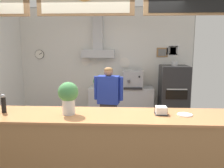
{
  "coord_description": "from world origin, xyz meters",
  "views": [
    {
      "loc": [
        0.51,
        -3.41,
        1.97
      ],
      "look_at": [
        0.29,
        0.79,
        1.26
      ],
      "focal_mm": 37.87,
      "sensor_mm": 36.0,
      "label": 1
    }
  ],
  "objects_px": {
    "napkin_holder": "(161,111)",
    "potted_sage": "(97,82)",
    "espresso_machine": "(133,79)",
    "condiment_plate": "(185,115)",
    "pizza_oven": "(173,97)",
    "potted_rosemary": "(112,83)",
    "shop_worker": "(109,105)",
    "basil_vase": "(68,96)",
    "pepper_grinder": "(4,104)"
  },
  "relations": [
    {
      "from": "basil_vase",
      "to": "potted_rosemary",
      "type": "bearing_deg",
      "value": 82.19
    },
    {
      "from": "shop_worker",
      "to": "potted_sage",
      "type": "relative_size",
      "value": 6.6
    },
    {
      "from": "espresso_machine",
      "to": "basil_vase",
      "type": "relative_size",
      "value": 1.18
    },
    {
      "from": "napkin_holder",
      "to": "espresso_machine",
      "type": "bearing_deg",
      "value": 95.38
    },
    {
      "from": "napkin_holder",
      "to": "pepper_grinder",
      "type": "bearing_deg",
      "value": -179.0
    },
    {
      "from": "potted_sage",
      "to": "pepper_grinder",
      "type": "bearing_deg",
      "value": -106.96
    },
    {
      "from": "shop_worker",
      "to": "condiment_plate",
      "type": "xyz_separation_m",
      "value": [
        1.06,
        -1.43,
        0.27
      ]
    },
    {
      "from": "potted_sage",
      "to": "napkin_holder",
      "type": "bearing_deg",
      "value": -67.73
    },
    {
      "from": "pizza_oven",
      "to": "potted_sage",
      "type": "relative_size",
      "value": 6.72
    },
    {
      "from": "pizza_oven",
      "to": "potted_rosemary",
      "type": "distance_m",
      "value": 1.52
    },
    {
      "from": "shop_worker",
      "to": "condiment_plate",
      "type": "relative_size",
      "value": 8.09
    },
    {
      "from": "condiment_plate",
      "to": "espresso_machine",
      "type": "bearing_deg",
      "value": 101.12
    },
    {
      "from": "potted_sage",
      "to": "condiment_plate",
      "type": "height_order",
      "value": "potted_sage"
    },
    {
      "from": "espresso_machine",
      "to": "condiment_plate",
      "type": "height_order",
      "value": "espresso_machine"
    },
    {
      "from": "shop_worker",
      "to": "basil_vase",
      "type": "height_order",
      "value": "shop_worker"
    },
    {
      "from": "shop_worker",
      "to": "espresso_machine",
      "type": "xyz_separation_m",
      "value": [
        0.5,
        1.42,
        0.29
      ]
    },
    {
      "from": "pizza_oven",
      "to": "shop_worker",
      "type": "xyz_separation_m",
      "value": [
        -1.46,
        -1.19,
        0.09
      ]
    },
    {
      "from": "potted_sage",
      "to": "pepper_grinder",
      "type": "xyz_separation_m",
      "value": [
        -0.88,
        -2.87,
        0.16
      ]
    },
    {
      "from": "espresso_machine",
      "to": "potted_sage",
      "type": "distance_m",
      "value": 0.9
    },
    {
      "from": "potted_rosemary",
      "to": "condiment_plate",
      "type": "relative_size",
      "value": 1.04
    },
    {
      "from": "shop_worker",
      "to": "pizza_oven",
      "type": "bearing_deg",
      "value": -132.9
    },
    {
      "from": "pizza_oven",
      "to": "espresso_machine",
      "type": "bearing_deg",
      "value": 166.72
    },
    {
      "from": "pizza_oven",
      "to": "potted_rosemary",
      "type": "bearing_deg",
      "value": 169.38
    },
    {
      "from": "espresso_machine",
      "to": "napkin_holder",
      "type": "xyz_separation_m",
      "value": [
        0.27,
        -2.83,
        0.02
      ]
    },
    {
      "from": "shop_worker",
      "to": "basil_vase",
      "type": "xyz_separation_m",
      "value": [
        -0.41,
        -1.47,
        0.49
      ]
    },
    {
      "from": "pizza_oven",
      "to": "potted_sage",
      "type": "distance_m",
      "value": 1.89
    },
    {
      "from": "pizza_oven",
      "to": "espresso_machine",
      "type": "distance_m",
      "value": 1.05
    },
    {
      "from": "condiment_plate",
      "to": "pepper_grinder",
      "type": "distance_m",
      "value": 2.33
    },
    {
      "from": "pizza_oven",
      "to": "basil_vase",
      "type": "distance_m",
      "value": 3.3
    },
    {
      "from": "shop_worker",
      "to": "espresso_machine",
      "type": "height_order",
      "value": "shop_worker"
    },
    {
      "from": "pizza_oven",
      "to": "basil_vase",
      "type": "relative_size",
      "value": 3.79
    },
    {
      "from": "espresso_machine",
      "to": "napkin_holder",
      "type": "distance_m",
      "value": 2.84
    },
    {
      "from": "napkin_holder",
      "to": "potted_sage",
      "type": "bearing_deg",
      "value": 112.27
    },
    {
      "from": "basil_vase",
      "to": "potted_sage",
      "type": "bearing_deg",
      "value": 89.69
    },
    {
      "from": "napkin_holder",
      "to": "pepper_grinder",
      "type": "height_order",
      "value": "pepper_grinder"
    },
    {
      "from": "espresso_machine",
      "to": "pepper_grinder",
      "type": "distance_m",
      "value": 3.37
    },
    {
      "from": "espresso_machine",
      "to": "potted_sage",
      "type": "xyz_separation_m",
      "value": [
        -0.9,
        0.01,
        -0.07
      ]
    },
    {
      "from": "espresso_machine",
      "to": "potted_sage",
      "type": "relative_size",
      "value": 2.09
    },
    {
      "from": "condiment_plate",
      "to": "shop_worker",
      "type": "bearing_deg",
      "value": 126.55
    },
    {
      "from": "potted_sage",
      "to": "condiment_plate",
      "type": "relative_size",
      "value": 1.23
    },
    {
      "from": "espresso_machine",
      "to": "basil_vase",
      "type": "height_order",
      "value": "basil_vase"
    },
    {
      "from": "pizza_oven",
      "to": "basil_vase",
      "type": "xyz_separation_m",
      "value": [
        -1.87,
        -2.66,
        0.58
      ]
    },
    {
      "from": "pizza_oven",
      "to": "shop_worker",
      "type": "distance_m",
      "value": 1.88
    },
    {
      "from": "shop_worker",
      "to": "condiment_plate",
      "type": "bearing_deg",
      "value": 134.45
    },
    {
      "from": "potted_rosemary",
      "to": "napkin_holder",
      "type": "xyz_separation_m",
      "value": [
        0.78,
        -2.87,
        0.11
      ]
    },
    {
      "from": "potted_sage",
      "to": "pepper_grinder",
      "type": "height_order",
      "value": "pepper_grinder"
    },
    {
      "from": "shop_worker",
      "to": "pepper_grinder",
      "type": "bearing_deg",
      "value": 56.6
    },
    {
      "from": "basil_vase",
      "to": "pepper_grinder",
      "type": "relative_size",
      "value": 1.68
    },
    {
      "from": "shop_worker",
      "to": "potted_sage",
      "type": "bearing_deg",
      "value": -66.67
    },
    {
      "from": "shop_worker",
      "to": "potted_rosemary",
      "type": "xyz_separation_m",
      "value": [
        -0.01,
        1.46,
        0.19
      ]
    }
  ]
}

